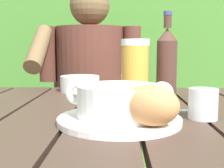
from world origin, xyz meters
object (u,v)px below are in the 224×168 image
at_px(bread_roll, 151,105).
at_px(beer_glass, 135,70).
at_px(beer_bottle, 167,62).
at_px(diner_bowl, 80,84).
at_px(person_eating, 89,87).
at_px(soup_bowl, 119,100).
at_px(water_glass_small, 203,104).
at_px(table_knife, 175,111).
at_px(serving_plate, 119,120).
at_px(chair_near_diner, 94,124).

bearing_deg(bread_roll, beer_glass, 92.55).
relative_size(beer_bottle, diner_bowl, 1.90).
distance_m(person_eating, soup_bowl, 0.80).
bearing_deg(water_glass_small, person_eating, 114.06).
bearing_deg(soup_bowl, beer_glass, 79.75).
bearing_deg(beer_bottle, table_knife, -92.12).
bearing_deg(table_knife, serving_plate, -143.14).
bearing_deg(table_knife, chair_near_diner, 107.76).
distance_m(chair_near_diner, serving_plate, 1.02).
bearing_deg(chair_near_diner, diner_bowl, -90.00).
distance_m(person_eating, beer_bottle, 0.58).
distance_m(serving_plate, table_knife, 0.17).
distance_m(soup_bowl, beer_bottle, 0.34).
relative_size(soup_bowl, bread_roll, 1.72).
distance_m(beer_bottle, table_knife, 0.22).
xyz_separation_m(beer_bottle, table_knife, (-0.01, -0.19, -0.11)).
xyz_separation_m(person_eating, serving_plate, (0.15, -0.78, 0.04)).
height_order(bread_roll, beer_bottle, beer_bottle).
relative_size(beer_glass, water_glass_small, 2.66).
distance_m(person_eating, beer_glass, 0.57).
distance_m(soup_bowl, table_knife, 0.18).
height_order(person_eating, serving_plate, person_eating).
height_order(bread_roll, water_glass_small, bread_roll).
distance_m(chair_near_diner, person_eating, 0.31).
relative_size(person_eating, table_knife, 8.18).
relative_size(soup_bowl, beer_glass, 1.25).
xyz_separation_m(person_eating, beer_bottle, (0.29, -0.48, 0.14)).
relative_size(chair_near_diner, bread_roll, 6.94).
bearing_deg(diner_bowl, person_eating, 90.50).
xyz_separation_m(chair_near_diner, beer_glass, (0.19, -0.73, 0.36)).
bearing_deg(beer_glass, bread_roll, -87.45).
distance_m(bread_roll, beer_bottle, 0.38).
bearing_deg(bread_roll, diner_bowl, 111.55).
bearing_deg(beer_bottle, water_glass_small, -80.89).
bearing_deg(person_eating, soup_bowl, -79.45).
bearing_deg(serving_plate, beer_bottle, 64.00).
relative_size(serving_plate, beer_bottle, 0.99).
height_order(chair_near_diner, serving_plate, chair_near_diner).
distance_m(person_eating, bread_roll, 0.88).
xyz_separation_m(beer_glass, diner_bowl, (-0.19, 0.19, -0.06)).
distance_m(chair_near_diner, beer_bottle, 0.83).
bearing_deg(bread_roll, serving_plate, 130.60).
bearing_deg(table_knife, water_glass_small, -53.87).
xyz_separation_m(water_glass_small, table_knife, (-0.05, 0.07, -0.03)).
height_order(person_eating, diner_bowl, person_eating).
relative_size(soup_bowl, water_glass_small, 3.33).
xyz_separation_m(bread_roll, table_knife, (0.08, 0.17, -0.05)).
relative_size(person_eating, bread_roll, 8.99).
xyz_separation_m(beer_bottle, water_glass_small, (0.04, -0.26, -0.08)).
distance_m(chair_near_diner, table_knife, 0.96).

